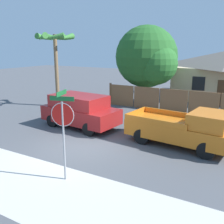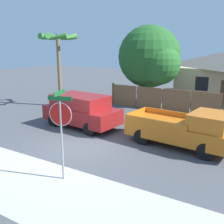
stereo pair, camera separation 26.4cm
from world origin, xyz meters
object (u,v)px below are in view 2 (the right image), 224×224
Objects in this scene: oak_tree at (151,58)px; palm_tree at (58,44)px; orange_pickup at (185,129)px; red_suv at (81,110)px; stop_sign at (61,121)px.

oak_tree is 1.13× the size of palm_tree.
oak_tree is 1.23× the size of orange_pickup.
orange_pickup is (5.12, -7.94, -2.77)m from oak_tree.
oak_tree reaches higher than palm_tree.
red_suv is 6.25m from stop_sign.
red_suv is at bearing -96.16° from oak_tree.
orange_pickup is (5.97, -0.03, -0.14)m from red_suv.
red_suv is at bearing 104.93° from stop_sign.
palm_tree is at bearing 115.60° from stop_sign.
stop_sign is (2.37, -13.15, -1.50)m from oak_tree.
stop_sign is (7.98, -8.76, -2.58)m from palm_tree.
orange_pickup is 6.02m from stop_sign.
oak_tree is at bearing 83.51° from stop_sign.
palm_tree is (-5.61, -4.38, 1.08)m from oak_tree.
palm_tree is 1.09× the size of orange_pickup.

